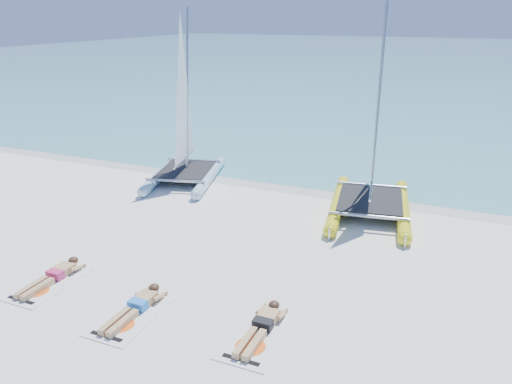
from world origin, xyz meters
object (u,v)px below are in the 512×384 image
Objects in this scene: towel_a at (48,284)px; catamaran_yellow at (375,141)px; towel_b at (131,316)px; sunbather_c at (262,325)px; sunbather_b at (137,306)px; towel_c at (258,336)px; sunbather_a at (54,275)px; catamaran_blue at (184,130)px.

catamaran_yellow is at bearing 53.40° from towel_a.
towel_b is 1.07× the size of sunbather_c.
sunbather_b reaches higher than towel_b.
towel_c is (2.57, 0.20, -0.11)m from sunbather_b.
towel_a is at bearing -90.00° from sunbather_a.
catamaran_blue is 3.51× the size of sunbather_b.
sunbather_b is (2.45, -0.29, 0.00)m from sunbather_a.
catamaran_blue is 0.92× the size of catamaran_yellow.
towel_b is (-3.17, -7.85, -2.05)m from catamaran_yellow.
sunbather_a reaches higher than towel_a.
catamaran_blue is 3.51× the size of sunbather_a.
sunbather_a is (0.00, 0.19, 0.11)m from towel_a.
catamaran_yellow is at bearing -15.71° from catamaran_blue.
catamaran_yellow is at bearing 52.69° from sunbather_a.
sunbather_b is at bearing -6.81° from sunbather_a.
catamaran_blue reaches higher than sunbather_b.
towel_b is at bearing -167.29° from sunbather_c.
sunbather_c is at bearing 1.09° from sunbather_a.
sunbather_a is 2.50m from towel_b.
sunbather_a is at bearing 178.90° from towel_c.
sunbather_c is (5.02, 0.29, 0.11)m from towel_a.
towel_b is at bearing -90.00° from sunbather_b.
towel_b is at bearing -121.23° from catamaran_yellow.
towel_a is at bearing -178.91° from towel_c.
towel_c is (6.02, -7.53, -1.80)m from catamaran_blue.
catamaran_blue is at bearing 97.71° from sunbather_a.
sunbather_c is (2.57, 0.58, 0.11)m from towel_b.
sunbather_c is at bearing 3.28° from towel_a.
sunbather_b is 2.60m from sunbather_c.
towel_b is 2.60m from towel_c.
catamaran_yellow is 3.54× the size of towel_b.
towel_c is (5.02, -0.10, -0.11)m from sunbather_a.
sunbather_c is (6.02, -7.34, -1.69)m from catamaran_blue.
catamaran_blue reaches higher than towel_b.
towel_a is 1.00× the size of towel_c.
towel_a is at bearing 173.19° from towel_b.
sunbather_c reaches higher than towel_c.
sunbather_c is at bearing 90.00° from towel_c.
catamaran_blue is 6.63m from catamaran_yellow.
towel_c is at bearing 1.09° from towel_a.
towel_c is (-0.60, -7.46, -2.05)m from catamaran_yellow.
towel_a is at bearing -176.72° from sunbather_c.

